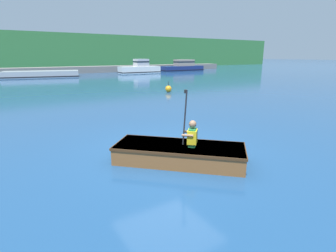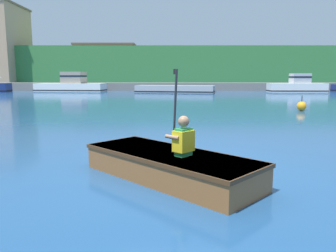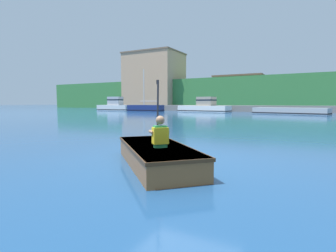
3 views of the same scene
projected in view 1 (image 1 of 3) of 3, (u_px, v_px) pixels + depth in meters
The scene contains 9 objects.
ground_plane at pixel (167, 151), 6.97m from camera, with size 300.00×300.00×0.00m, color navy.
shoreline_ridge at pixel (18, 52), 50.78m from camera, with size 120.00×20.00×6.29m.
marina_dock at pixel (31, 71), 34.07m from camera, with size 62.28×2.40×0.90m.
moored_boat_dock_west_inner at pixel (183, 67), 42.58m from camera, with size 7.33×2.20×1.80m.
moored_boat_dock_center_far at pixel (42, 74), 30.07m from camera, with size 8.38×4.27×0.72m.
moored_boat_dock_east_end at pixel (140, 68), 37.05m from camera, with size 5.87×2.09×1.95m.
rowboat_foreground at pixel (177, 152), 6.18m from camera, with size 2.94×2.91×0.42m.
person_paddler at pixel (192, 134), 5.99m from camera, with size 0.46×0.46×1.30m.
channel_buoy at pixel (168, 89), 18.02m from camera, with size 0.44×0.44×0.72m.
Camera 1 is at (-3.47, -5.56, 2.46)m, focal length 28.00 mm.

